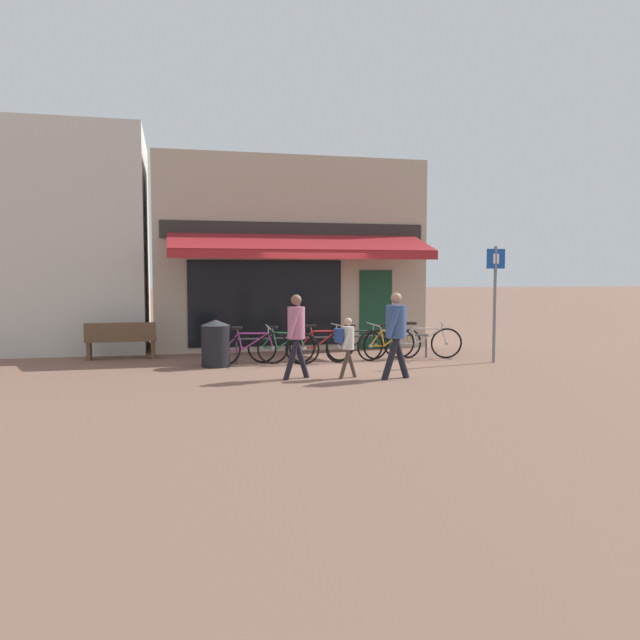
% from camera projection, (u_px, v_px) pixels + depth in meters
% --- Properties ---
extents(ground_plane, '(160.00, 160.00, 0.00)m').
position_uv_depth(ground_plane, '(326.00, 364.00, 13.89)').
color(ground_plane, brown).
extents(shop_front, '(7.21, 4.58, 5.06)m').
position_uv_depth(shop_front, '(286.00, 255.00, 17.54)').
color(shop_front, tan).
rests_on(shop_front, ground_plane).
extents(neighbour_building, '(6.68, 4.00, 5.71)m').
position_uv_depth(neighbour_building, '(15.00, 241.00, 16.38)').
color(neighbour_building, beige).
rests_on(neighbour_building, ground_plane).
extents(bike_rack_rail, '(4.62, 0.04, 0.57)m').
position_uv_depth(bike_rack_rail, '(335.00, 340.00, 14.37)').
color(bike_rack_rail, '#47494F').
rests_on(bike_rack_rail, ground_plane).
extents(bicycle_purple, '(1.80, 0.52, 0.88)m').
position_uv_depth(bicycle_purple, '(249.00, 348.00, 13.64)').
color(bicycle_purple, black).
rests_on(bicycle_purple, ground_plane).
extents(bicycle_green, '(1.53, 0.84, 0.84)m').
position_uv_depth(bicycle_green, '(283.00, 347.00, 13.87)').
color(bicycle_green, black).
rests_on(bicycle_green, ground_plane).
extents(bicycle_red, '(1.71, 0.55, 0.87)m').
position_uv_depth(bicycle_red, '(321.00, 345.00, 14.04)').
color(bicycle_red, black).
rests_on(bicycle_red, ground_plane).
extents(bicycle_black, '(1.68, 0.63, 0.87)m').
position_uv_depth(bicycle_black, '(358.00, 345.00, 14.27)').
color(bicycle_black, black).
rests_on(bicycle_black, ground_plane).
extents(bicycle_orange, '(1.74, 0.60, 0.83)m').
position_uv_depth(bicycle_orange, '(390.00, 344.00, 14.55)').
color(bicycle_orange, black).
rests_on(bicycle_orange, ground_plane).
extents(bicycle_silver, '(1.84, 0.73, 0.90)m').
position_uv_depth(bicycle_silver, '(422.00, 342.00, 14.70)').
color(bicycle_silver, black).
rests_on(bicycle_silver, ground_plane).
extents(pedestrian_adult, '(0.55, 0.55, 1.62)m').
position_uv_depth(pedestrian_adult, '(296.00, 327.00, 11.81)').
color(pedestrian_adult, black).
rests_on(pedestrian_adult, ground_plane).
extents(pedestrian_child, '(0.45, 0.37, 1.17)m').
position_uv_depth(pedestrian_child, '(347.00, 340.00, 11.92)').
color(pedestrian_child, '#47382D').
rests_on(pedestrian_child, ground_plane).
extents(pedestrian_second_adult, '(0.63, 0.54, 1.66)m').
position_uv_depth(pedestrian_second_adult, '(396.00, 327.00, 11.80)').
color(pedestrian_second_adult, black).
rests_on(pedestrian_second_adult, ground_plane).
extents(litter_bin, '(0.63, 0.63, 1.02)m').
position_uv_depth(litter_bin, '(216.00, 343.00, 13.43)').
color(litter_bin, black).
rests_on(litter_bin, ground_plane).
extents(parking_sign, '(0.44, 0.07, 2.62)m').
position_uv_depth(parking_sign, '(495.00, 292.00, 13.99)').
color(parking_sign, slate).
rests_on(parking_sign, ground_plane).
extents(park_bench, '(1.61, 0.46, 0.87)m').
position_uv_depth(park_bench, '(121.00, 340.00, 14.59)').
color(park_bench, brown).
rests_on(park_bench, ground_plane).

